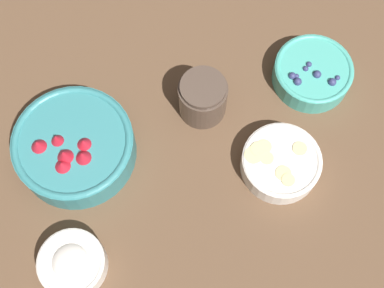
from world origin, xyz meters
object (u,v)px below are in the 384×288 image
at_px(bowl_blueberries, 313,73).
at_px(bowl_bananas, 281,163).
at_px(bowl_cream, 72,263).
at_px(jar_chocolate, 203,98).
at_px(bowl_strawberries, 74,146).

bearing_deg(bowl_blueberries, bowl_bananas, -107.99).
height_order(bowl_cream, jar_chocolate, jar_chocolate).
xyz_separation_m(bowl_strawberries, bowl_blueberries, (0.44, 0.19, -0.01)).
relative_size(bowl_bananas, jar_chocolate, 1.57).
bearing_deg(bowl_bananas, bowl_cream, -150.00).
height_order(bowl_blueberries, bowl_bananas, bowl_blueberries).
xyz_separation_m(bowl_strawberries, bowl_cream, (0.02, -0.21, -0.01)).
bearing_deg(bowl_blueberries, jar_chocolate, -160.21).
bearing_deg(bowl_strawberries, jar_chocolate, 25.82).
relative_size(bowl_strawberries, bowl_cream, 1.91).
xyz_separation_m(bowl_blueberries, bowl_cream, (-0.42, -0.40, -0.00)).
relative_size(bowl_strawberries, bowl_blueberries, 1.44).
relative_size(bowl_blueberries, bowl_bananas, 1.05).
relative_size(bowl_bananas, bowl_cream, 1.26).
distance_m(bowl_strawberries, jar_chocolate, 0.26).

